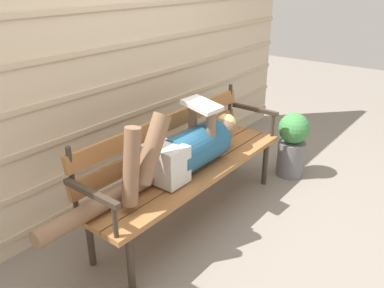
% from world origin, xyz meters
% --- Properties ---
extents(ground_plane, '(12.00, 12.00, 0.00)m').
position_xyz_m(ground_plane, '(0.00, 0.00, 0.00)').
color(ground_plane, gray).
extents(house_siding, '(4.64, 0.08, 2.15)m').
position_xyz_m(house_siding, '(0.00, 0.74, 1.07)').
color(house_siding, beige).
rests_on(house_siding, ground).
extents(park_bench, '(1.80, 0.47, 0.81)m').
position_xyz_m(park_bench, '(0.00, 0.14, 0.46)').
color(park_bench, '#9E6638').
rests_on(park_bench, ground).
extents(reclining_person, '(1.69, 0.28, 0.54)m').
position_xyz_m(reclining_person, '(-0.10, 0.07, 0.59)').
color(reclining_person, '#23567A').
extents(potted_plant, '(0.27, 0.27, 0.59)m').
position_xyz_m(potted_plant, '(1.09, -0.21, 0.31)').
color(potted_plant, slate).
rests_on(potted_plant, ground).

